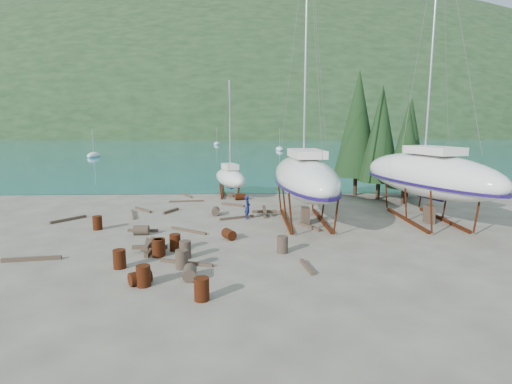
{
  "coord_description": "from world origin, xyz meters",
  "views": [
    {
      "loc": [
        0.42,
        -22.7,
        6.56
      ],
      "look_at": [
        1.3,
        3.0,
        2.21
      ],
      "focal_mm": 28.0,
      "sensor_mm": 36.0,
      "label": 1
    }
  ],
  "objects_px": {
    "large_sailboat_near": "(305,177)",
    "small_sailboat_shore": "(230,177)",
    "worker": "(248,207)",
    "large_sailboat_far": "(428,175)"
  },
  "relations": [
    {
      "from": "worker",
      "to": "large_sailboat_far",
      "type": "bearing_deg",
      "value": -83.41
    },
    {
      "from": "small_sailboat_shore",
      "to": "worker",
      "type": "bearing_deg",
      "value": -99.02
    },
    {
      "from": "large_sailboat_far",
      "to": "small_sailboat_shore",
      "type": "xyz_separation_m",
      "value": [
        -13.71,
        10.23,
        -1.48
      ]
    },
    {
      "from": "small_sailboat_shore",
      "to": "worker",
      "type": "height_order",
      "value": "small_sailboat_shore"
    },
    {
      "from": "large_sailboat_near",
      "to": "worker",
      "type": "height_order",
      "value": "large_sailboat_near"
    },
    {
      "from": "small_sailboat_shore",
      "to": "large_sailboat_far",
      "type": "bearing_deg",
      "value": -54.83
    },
    {
      "from": "large_sailboat_far",
      "to": "small_sailboat_shore",
      "type": "distance_m",
      "value": 17.17
    },
    {
      "from": "large_sailboat_near",
      "to": "small_sailboat_shore",
      "type": "distance_m",
      "value": 11.56
    },
    {
      "from": "large_sailboat_far",
      "to": "worker",
      "type": "xyz_separation_m",
      "value": [
        -12.24,
        1.0,
        -2.38
      ]
    },
    {
      "from": "large_sailboat_near",
      "to": "small_sailboat_shore",
      "type": "height_order",
      "value": "large_sailboat_near"
    }
  ]
}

